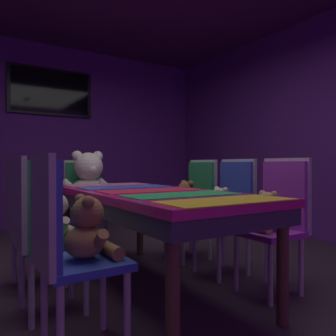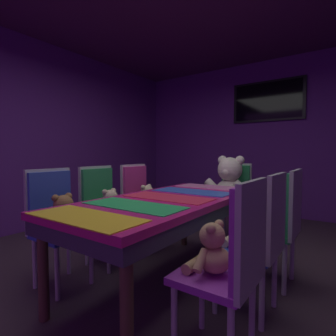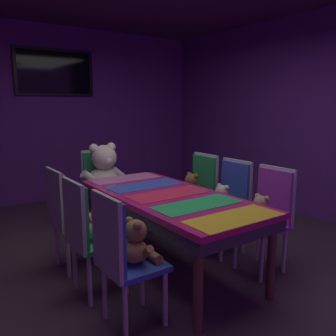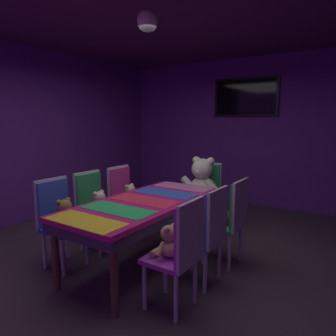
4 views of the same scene
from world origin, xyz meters
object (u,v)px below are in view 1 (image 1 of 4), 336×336
Objects in this scene: banquet_table at (150,202)px; chair_left_0 at (59,235)px; king_teddy_bear at (89,184)px; chair_right_1 at (232,203)px; chair_left_2 at (22,209)px; teddy_left_0 at (89,232)px; throne_chair at (84,194)px; chair_right_0 at (280,210)px; teddy_right_1 at (219,206)px; teddy_left_2 at (42,210)px; teddy_left_1 at (57,219)px; teddy_right_2 at (185,199)px; chair_right_2 at (197,198)px; chair_left_1 at (32,220)px; teddy_right_0 at (266,214)px; wall_tv at (51,92)px.

banquet_table is 0.98m from chair_left_0.
chair_right_1 is at bearing 30.29° from king_teddy_bear.
teddy_left_0 is at bearing -82.36° from chair_left_2.
chair_left_2 is 1.00× the size of throne_chair.
teddy_right_1 is at bearing -74.44° from chair_right_0.
chair_left_0 and chair_right_1 have the same top height.
chair_left_2 is at bearing -180.00° from teddy_left_2.
throne_chair is (0.66, 1.00, 0.01)m from teddy_left_2.
teddy_left_1 is 1.70m from throne_chair.
teddy_right_1 is (1.33, 0.54, -0.02)m from teddy_left_0.
teddy_right_1 is (-0.14, 0.00, -0.01)m from chair_right_1.
chair_right_1 is at bearing 102.78° from teddy_right_2.
chair_left_0 is 2.90× the size of teddy_right_2.
chair_left_1 is at bearing 17.73° from chair_right_2.
teddy_left_0 is 1.13× the size of teddy_right_1.
teddy_right_2 is (-0.12, 0.53, -0.00)m from chair_right_1.
teddy_right_0 is (1.47, -1.07, -0.01)m from chair_left_2.
teddy_right_2 is at bearing -0.66° from chair_left_2.
chair_left_0 is 3.24× the size of teddy_right_1.
chair_left_1 and chair_right_1 have the same top height.
throne_chair is (0.69, 1.56, 0.01)m from teddy_left_1.
teddy_right_2 is at bearing -0.73° from teddy_left_2.
wall_tv is (0.66, 2.57, 1.47)m from teddy_left_2.
chair_left_2 reaches higher than teddy_left_0.
king_teddy_bear reaches higher than chair_right_0.
teddy_left_2 is at bearing 72.96° from chair_left_1.
banquet_table is 6.47× the size of teddy_left_2.
teddy_left_0 is at bearing 20.12° from chair_right_1.
chair_left_0 is 1.84m from teddy_right_2.
chair_right_2 reaches higher than teddy_right_1.
wall_tv is (-0.84, 2.59, 1.45)m from chair_right_2.
chair_right_0 is (1.62, 0.02, 0.00)m from chair_left_0.
wall_tv reaches higher than teddy_right_0.
king_teddy_bear is at bearing -64.34° from teddy_right_1.
teddy_left_2 is 0.92× the size of teddy_right_2.
banquet_table is at bearing -1.02° from teddy_right_1.
teddy_right_1 is at bearing 25.66° from king_teddy_bear.
teddy_right_2 is at bearing 0.00° from chair_right_2.
chair_right_1 is 0.80× the size of wall_tv.
teddy_left_1 is 0.33× the size of chair_right_0.
king_teddy_bear is at bearing 59.04° from chair_left_1.
teddy_right_1 is at bearing 20.08° from chair_left_0.
chair_right_0 is at bearing 96.55° from teddy_right_2.
chair_right_1 is at bearing -0.00° from chair_left_1.
teddy_right_0 is 0.31× the size of chair_right_2.
teddy_left_2 is (0.14, 0.00, -0.01)m from chair_left_2.
chair_right_0 is 1.05m from teddy_right_2.
chair_left_2 is at bearing 89.98° from chair_left_0.
chair_right_1 reaches higher than banquet_table.
teddy_right_2 is at bearing 37.11° from banquet_table.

